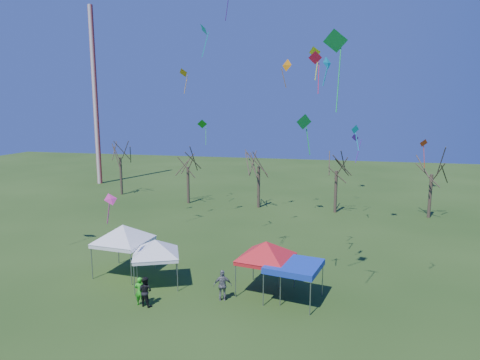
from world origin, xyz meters
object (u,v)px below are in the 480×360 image
object	(u,v)px
tent_white_mid	(155,243)
tent_blue	(294,266)
tree_0	(120,144)
tree_1	(188,154)
tent_red	(266,245)
person_dark	(145,291)
radio_mast	(95,97)
tree_3	(337,156)
tent_white_west	(123,228)
person_green	(140,291)
tree_2	(259,152)
tree_4	(433,159)
person_grey	(223,285)

from	to	relation	value
tent_white_mid	tent_blue	world-z (taller)	tent_white_mid
tree_0	tree_1	bearing A→B (deg)	-15.18
tent_red	person_dark	size ratio (longest dim) A/B	2.40
radio_mast	tree_3	world-z (taller)	radio_mast
tent_white_west	tent_red	xyz separation A→B (m)	(9.80, -0.67, -0.19)
radio_mast	tree_1	world-z (taller)	radio_mast
person_dark	tree_1	bearing A→B (deg)	-64.39
person_green	tree_0	bearing A→B (deg)	-71.86
tree_1	tree_2	xyz separation A→B (m)	(8.40, -0.27, 0.50)
tree_0	tent_red	size ratio (longest dim) A/B	2.04
tent_white_west	radio_mast	bearing A→B (deg)	123.74
tent_white_west	tent_red	distance (m)	9.83
radio_mast	tent_white_west	size ratio (longest dim) A/B	5.61
tree_2	tree_4	xyz separation A→B (m)	(17.72, -0.38, -0.23)
tent_white_mid	person_grey	xyz separation A→B (m)	(4.70, -1.18, -1.85)
tree_3	tent_blue	bearing A→B (deg)	-95.18
tree_4	tent_red	bearing A→B (deg)	-121.62
tree_1	tree_3	size ratio (longest dim) A/B	0.95
tree_0	tree_3	world-z (taller)	tree_0
tent_red	tree_2	bearing A→B (deg)	102.03
tree_1	tent_red	size ratio (longest dim) A/B	1.82
tent_white_west	tent_white_mid	bearing A→B (deg)	-22.50
tree_1	person_dark	xyz separation A→B (m)	(6.69, -25.32, -4.93)
tree_4	tree_0	bearing A→B (deg)	174.66
tree_1	person_dark	bearing A→B (deg)	-75.20
person_grey	person_green	world-z (taller)	person_grey
tree_4	person_grey	bearing A→B (deg)	-123.75
radio_mast	person_green	world-z (taller)	radio_mast
tent_white_west	person_green	size ratio (longest dim) A/B	2.69
tree_1	tent_white_west	bearing A→B (deg)	-81.40
radio_mast	tree_1	distance (m)	20.72
person_grey	person_dark	size ratio (longest dim) A/B	1.06
radio_mast	tree_1	size ratio (longest dim) A/B	3.31
tree_3	person_grey	world-z (taller)	tree_3
tent_blue	tree_2	bearing A→B (deg)	105.89
radio_mast	tent_white_mid	bearing A→B (deg)	-53.76
tent_white_west	tent_red	size ratio (longest dim) A/B	1.08
tree_0	tree_4	xyz separation A→B (m)	(36.20, -3.38, -0.43)
tree_2	tent_white_mid	bearing A→B (deg)	-95.99
tent_red	tree_0	bearing A→B (deg)	133.11
tent_white_west	tree_2	bearing A→B (deg)	76.13
tent_red	person_grey	distance (m)	3.50
tree_4	tent_white_mid	world-z (taller)	tree_4
tree_0	tent_blue	xyz separation A→B (m)	(24.88, -25.47, -4.38)
person_dark	tree_4	bearing A→B (deg)	-117.42
tree_1	tent_white_west	distance (m)	21.66
tent_white_west	tent_blue	distance (m)	11.72
radio_mast	tent_white_mid	size ratio (longest dim) A/B	6.91
tree_0	tent_white_west	xyz separation A→B (m)	(13.30, -24.00, -3.30)
person_dark	person_green	world-z (taller)	person_dark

